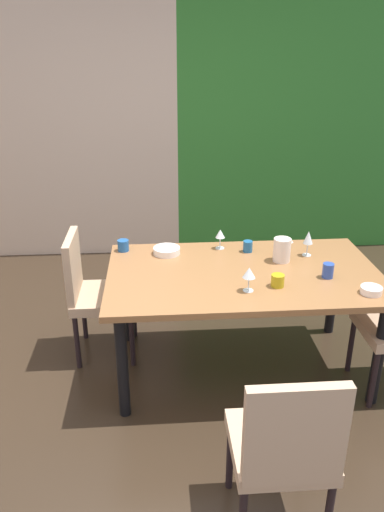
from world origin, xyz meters
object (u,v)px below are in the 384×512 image
Objects in this scene: pitcher_south at (282,250)px; wine_glass_rear at (249,273)px; chair_left_far at (93,289)px; wine_glass_west at (220,235)px; cup_east at (123,245)px; chair_head_near at (285,446)px; cup_north at (248,246)px; wine_glass_near_window at (308,238)px; cup_front at (278,281)px; dining_table at (243,282)px; cup_corner at (328,271)px; serving_bowl_near_shelf at (371,290)px; serving_bowl_left at (167,251)px.

wine_glass_rear is at bearing -125.77° from pitcher_south.
chair_left_far is 0.98m from wine_glass_west.
chair_left_far is 0.37m from cup_east.
cup_north is at bearing 86.00° from chair_head_near.
wine_glass_near_window is 0.61m from wine_glass_west.
wine_glass_west is 0.69m from cup_east.
cup_east is (-0.97, 0.63, 0.00)m from cup_front.
cup_front is at bearing -53.28° from dining_table.
cup_corner is at bearing 16.03° from cup_front.
chair_left_far is 1.32m from cup_front.
cup_north reaches higher than serving_bowl_near_shelf.
chair_left_far is 11.53× the size of cup_north.
cup_front is at bearing -107.11° from pitcher_south.
chair_left_far reaches higher than cup_corner.
cup_east reaches higher than cup_front.
pitcher_south reaches higher than cup_east.
serving_bowl_left is (-0.97, 0.10, -0.11)m from wine_glass_near_window.
cup_north is at bearing 98.88° from cup_front.
cup_east is at bearing 174.72° from cup_north.
wine_glass_west is 0.77× the size of serving_bowl_left.
dining_table is at bearing 88.62° from chair_head_near.
wine_glass_near_window is 0.36m from cup_corner.
wine_glass_near_window reaches higher than serving_bowl_near_shelf.
wine_glass_west is 1.11m from serving_bowl_near_shelf.
pitcher_south is at bearing -41.16° from cup_north.
chair_head_near is 1.11m from cup_front.
serving_bowl_left is 1.10m from cup_corner.
wine_glass_west is (0.91, 0.12, 0.34)m from chair_left_far.
wine_glass_rear reaches higher than dining_table.
cup_corner is (0.51, -0.13, 0.13)m from dining_table.
pitcher_south is at bearing 84.33° from chair_left_far.
dining_table is 21.85× the size of cup_front.
chair_head_near is 1.63m from cup_north.
cup_front is 1.15m from cup_east.
cup_east is at bearing 114.43° from chair_head_near.
serving_bowl_near_shelf is 0.66m from pitcher_south.
chair_left_far is at bearing 165.21° from cup_corner.
cup_east is at bearing 146.83° from cup_front.
chair_head_near is 5.19× the size of wine_glass_near_window.
wine_glass_rear is at bearing -166.21° from cup_front.
pitcher_south is (-0.42, 0.51, 0.06)m from serving_bowl_near_shelf.
cup_corner is (-0.19, 0.23, 0.03)m from serving_bowl_near_shelf.
dining_table is 9.44× the size of serving_bowl_left.
wine_glass_west reaches higher than cup_corner.
chair_head_near is 11.68× the size of cup_north.
serving_bowl_left is (-1.19, 0.69, 0.00)m from serving_bowl_near_shelf.
wine_glass_rear is 0.85× the size of wine_glass_near_window.
cup_front is (0.20, 1.06, 0.27)m from chair_head_near.
serving_bowl_left is 1.15× the size of pitcher_south.
dining_table is 11.57× the size of wine_glass_rear.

